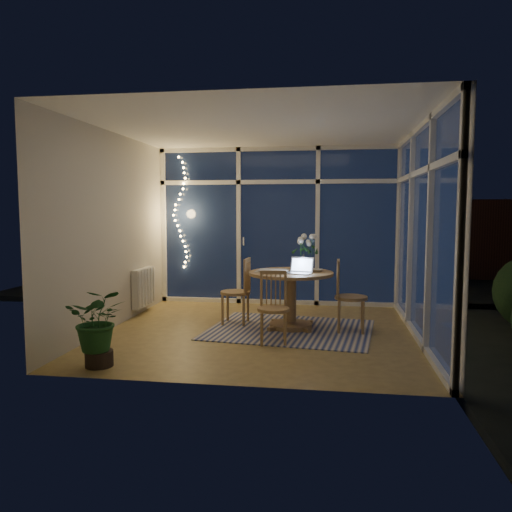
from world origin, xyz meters
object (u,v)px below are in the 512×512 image
object	(u,v)px
chair_left	(235,291)
chair_right	(351,296)
chair_front	(273,307)
laptop	(299,265)
flower_vase	(303,262)
dining_table	(291,300)
potted_plant	(98,329)

from	to	relation	value
chair_left	chair_right	size ratio (longest dim) A/B	0.98
chair_front	laptop	xyz separation A→B (m)	(0.26, 0.60, 0.44)
chair_front	flower_vase	bearing A→B (deg)	66.58
dining_table	chair_left	bearing A→B (deg)	169.92
chair_left	flower_vase	world-z (taller)	flower_vase
flower_vase	potted_plant	bearing A→B (deg)	-132.43
chair_right	laptop	world-z (taller)	laptop
chair_left	chair_right	world-z (taller)	chair_right
chair_front	laptop	size ratio (longest dim) A/B	2.81
dining_table	chair_front	world-z (taller)	chair_front
chair_front	chair_left	bearing A→B (deg)	117.82
chair_left	dining_table	bearing A→B (deg)	81.99
dining_table	laptop	bearing A→B (deg)	-55.62
dining_table	chair_front	xyz separation A→B (m)	(-0.14, -0.77, 0.05)
chair_front	potted_plant	distance (m)	1.99
chair_right	flower_vase	xyz separation A→B (m)	(-0.63, 0.29, 0.39)
dining_table	flower_vase	world-z (taller)	flower_vase
dining_table	potted_plant	bearing A→B (deg)	-133.22
chair_left	chair_front	xyz separation A→B (m)	(0.63, -0.91, -0.03)
chair_front	flower_vase	xyz separation A→B (m)	(0.29, 0.99, 0.43)
chair_front	laptop	distance (m)	0.79
chair_left	chair_front	world-z (taller)	chair_left
chair_front	dining_table	bearing A→B (deg)	72.65
potted_plant	chair_left	bearing A→B (deg)	63.65
chair_right	laptop	size ratio (longest dim) A/B	3.09
flower_vase	potted_plant	distance (m)	2.91
flower_vase	potted_plant	size ratio (longest dim) A/B	0.28
chair_left	potted_plant	world-z (taller)	chair_left
chair_left	chair_right	xyz separation A→B (m)	(1.56, -0.21, 0.01)
chair_right	potted_plant	bearing A→B (deg)	126.76
chair_left	chair_front	distance (m)	1.11
laptop	potted_plant	xyz separation A→B (m)	(-1.91, -1.72, -0.49)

